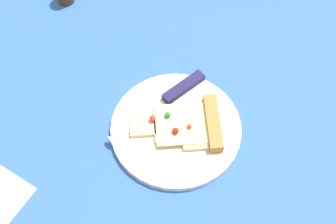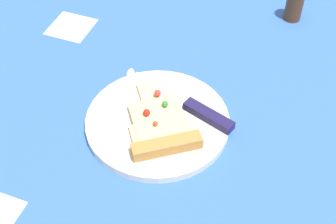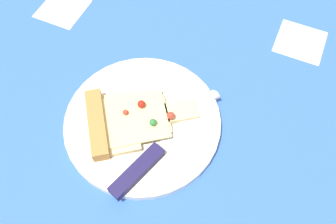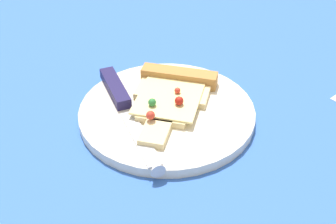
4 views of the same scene
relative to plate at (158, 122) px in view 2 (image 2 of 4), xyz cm
name	(u,v)px [view 2 (image 2 of 4)]	position (x,y,z in cm)	size (l,w,h in cm)	color
ground_plane	(136,151)	(1.73, 6.03, -2.24)	(155.35, 155.35, 3.00)	#3360B7
plate	(158,122)	(0.00, 0.00, 0.00)	(25.95, 25.95, 1.49)	silver
pizza_slice	(161,126)	(-1.49, 2.06, 1.54)	(16.52, 18.67, 2.59)	beige
knife	(188,105)	(-4.16, -4.76, 1.35)	(23.42, 9.62, 2.45)	silver
pepper_shaker	(294,7)	(-16.54, -40.83, 2.39)	(3.85, 3.85, 6.26)	#4C2D19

